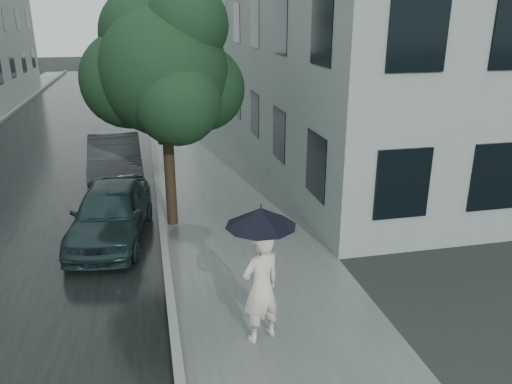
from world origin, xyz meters
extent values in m
plane|color=black|center=(0.00, 0.00, 0.00)|extent=(120.00, 120.00, 0.00)
cube|color=slate|center=(0.25, 12.00, 0.00)|extent=(3.50, 60.00, 0.01)
cube|color=slate|center=(-1.57, 12.00, 0.07)|extent=(0.15, 60.00, 0.15)
cube|color=black|center=(-5.08, 12.00, 0.00)|extent=(6.85, 60.00, 0.00)
cube|color=gray|center=(5.50, 19.50, 4.50)|extent=(7.00, 36.00, 9.00)
cube|color=black|center=(2.02, 19.50, 4.50)|extent=(0.08, 32.40, 7.20)
cube|color=black|center=(-10.32, 30.00, 4.00)|extent=(0.08, 16.20, 6.40)
imported|color=beige|center=(-0.23, -0.80, 0.93)|extent=(0.79, 0.67, 1.85)
cylinder|color=black|center=(-0.24, -0.84, 1.49)|extent=(0.02, 0.02, 0.97)
cone|color=black|center=(-0.24, -0.84, 2.12)|extent=(1.32, 1.32, 0.28)
cylinder|color=black|center=(-0.24, -0.84, 2.28)|extent=(0.02, 0.02, 0.08)
cylinder|color=black|center=(-0.24, -0.84, 0.98)|extent=(0.03, 0.03, 0.06)
cylinder|color=#332619|center=(-1.30, 4.24, 1.29)|extent=(0.26, 0.26, 2.57)
sphere|color=#1C3E23|center=(-1.30, 4.24, 3.69)|extent=(2.90, 2.90, 2.90)
sphere|color=#1C3E23|center=(-0.40, 4.57, 3.24)|extent=(2.00, 2.00, 2.00)
sphere|color=#1C3E23|center=(-2.08, 4.69, 3.47)|extent=(2.23, 2.23, 2.23)
sphere|color=#1C3E23|center=(-1.08, 3.45, 3.12)|extent=(1.89, 1.89, 1.89)
sphere|color=#1C3E23|center=(-1.63, 4.90, 4.47)|extent=(2.12, 2.12, 2.12)
sphere|color=#1C3E23|center=(-0.75, 4.02, 4.69)|extent=(1.80, 1.80, 1.80)
cylinder|color=black|center=(-1.13, 9.00, 2.56)|extent=(0.12, 0.12, 5.12)
cylinder|color=black|center=(-1.13, 9.00, 0.10)|extent=(0.28, 0.28, 0.20)
cylinder|color=black|center=(-1.38, 8.99, 5.12)|extent=(0.50, 0.10, 0.08)
sphere|color=silver|center=(-1.68, 8.98, 5.07)|extent=(0.32, 0.32, 0.32)
imported|color=#1B2D2D|center=(-2.70, 3.63, 0.66)|extent=(2.06, 3.99, 1.30)
imported|color=#24262A|center=(-2.77, 8.02, 0.72)|extent=(1.72, 4.41, 1.43)
camera|label=1|loc=(-1.77, -7.36, 4.88)|focal=35.00mm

